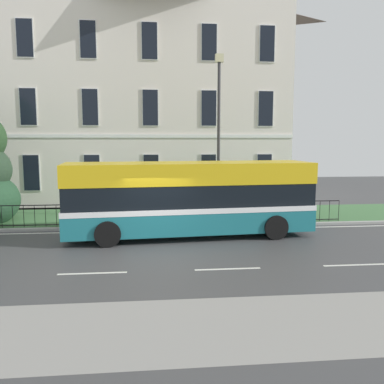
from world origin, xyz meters
The scene contains 6 objects.
ground_plane centered at (0.00, 0.91, -0.02)m, with size 60.00×56.00×0.18m.
georgian_townhouse centered at (-0.28, 13.72, 7.18)m, with size 16.73×8.51×14.04m.
iron_verge_railing centered at (-0.28, 4.40, 0.62)m, with size 17.44×0.04×0.97m.
single_decker_bus centered at (1.27, 2.55, 1.57)m, with size 9.95×3.18×2.98m.
street_lamp_post centered at (2.84, 5.12, 4.41)m, with size 0.36×0.24×7.58m.
litter_bin centered at (-0.63, 5.03, 0.67)m, with size 0.53×0.53×1.10m.
Camera 1 is at (-0.24, -13.37, 3.83)m, focal length 37.72 mm.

